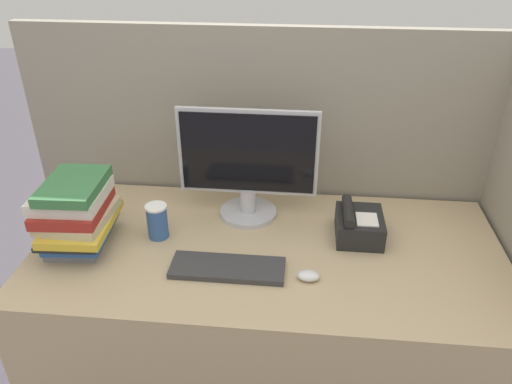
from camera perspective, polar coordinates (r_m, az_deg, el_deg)
cubicle_panel_rear at (r=2.15m, az=2.32°, el=-0.44°), size 2.04×0.04×1.42m
desk at (r=2.01m, az=1.27°, el=-15.05°), size 1.64×0.79×0.75m
monitor at (r=1.85m, az=-0.93°, el=2.85°), size 0.52×0.22×0.43m
keyboard at (r=1.66m, az=-3.26°, el=-8.66°), size 0.38×0.13×0.02m
mouse at (r=1.63m, az=6.01°, el=-9.50°), size 0.07×0.05×0.03m
coffee_cup at (r=1.82m, az=-11.21°, el=-3.29°), size 0.08×0.08×0.13m
book_stack at (r=1.83m, az=-19.83°, el=-2.30°), size 0.25×0.31×0.25m
desk_telephone at (r=1.83m, az=11.63°, el=-3.72°), size 0.16×0.20×0.12m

